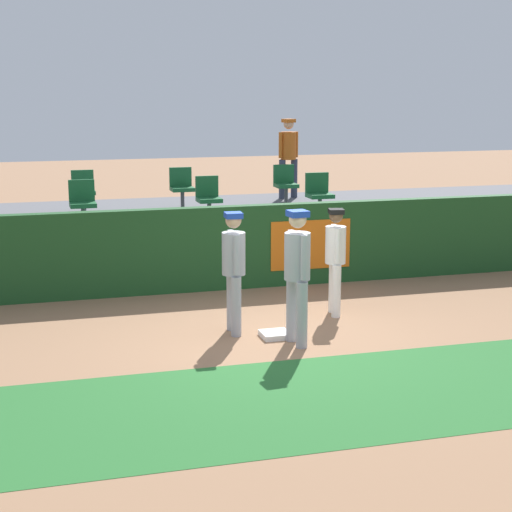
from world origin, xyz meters
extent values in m
plane|color=#936B4C|center=(0.00, 0.00, 0.00)|extent=(60.00, 60.00, 0.00)
cube|color=#26662B|center=(0.00, -2.28, 0.00)|extent=(18.00, 2.80, 0.01)
cube|color=white|center=(0.05, 0.15, 0.04)|extent=(0.40, 0.40, 0.08)
cylinder|color=white|center=(1.35, 1.23, 0.41)|extent=(0.14, 0.14, 0.83)
cylinder|color=white|center=(1.29, 0.93, 0.41)|extent=(0.14, 0.14, 0.83)
cylinder|color=white|center=(1.32, 1.08, 1.12)|extent=(0.38, 0.38, 0.58)
sphere|color=brown|center=(1.32, 1.08, 1.58)|extent=(0.22, 0.22, 0.22)
cube|color=black|center=(1.32, 1.08, 1.65)|extent=(0.27, 0.27, 0.08)
cylinder|color=white|center=(1.36, 1.27, 1.14)|extent=(0.08, 0.08, 0.55)
cylinder|color=white|center=(1.28, 0.89, 1.14)|extent=(0.08, 0.08, 0.55)
ellipsoid|color=brown|center=(1.45, 1.25, 0.91)|extent=(0.16, 0.22, 0.28)
cylinder|color=#9EA3AD|center=(0.23, -0.06, 0.47)|extent=(0.16, 0.16, 0.93)
cylinder|color=#9EA3AD|center=(0.27, -0.40, 0.47)|extent=(0.16, 0.16, 0.93)
cylinder|color=#9EA3AD|center=(0.25, -0.23, 1.26)|extent=(0.39, 0.39, 0.66)
sphere|color=beige|center=(0.25, -0.23, 1.77)|extent=(0.24, 0.24, 0.24)
cube|color=#193899|center=(0.25, -0.23, 1.85)|extent=(0.28, 0.28, 0.09)
cylinder|color=#9EA3AD|center=(0.23, -0.02, 1.28)|extent=(0.10, 0.10, 0.61)
cylinder|color=#9EA3AD|center=(0.27, -0.45, 1.28)|extent=(0.10, 0.10, 0.61)
cylinder|color=#9EA3AD|center=(-0.45, 0.69, 0.44)|extent=(0.15, 0.15, 0.88)
cylinder|color=#9EA3AD|center=(-0.46, 0.38, 0.44)|extent=(0.15, 0.15, 0.88)
cylinder|color=#9EA3AD|center=(-0.46, 0.54, 1.19)|extent=(0.35, 0.35, 0.62)
sphere|color=tan|center=(-0.46, 0.54, 1.67)|extent=(0.23, 0.23, 0.23)
cube|color=#193899|center=(-0.46, 0.54, 1.74)|extent=(0.25, 0.25, 0.08)
cylinder|color=#9EA3AD|center=(-0.45, 0.74, 1.21)|extent=(0.09, 0.09, 0.58)
cylinder|color=#9EA3AD|center=(-0.47, 0.33, 1.21)|extent=(0.09, 0.09, 0.58)
cube|color=#19471E|center=(0.00, 3.21, 0.74)|extent=(18.00, 0.24, 1.48)
cube|color=orange|center=(1.63, 3.08, 0.74)|extent=(1.50, 0.02, 0.89)
cube|color=#59595E|center=(0.00, 5.78, 0.51)|extent=(18.00, 4.80, 1.01)
cylinder|color=#4C4C51|center=(2.23, 6.38, 1.21)|extent=(0.08, 0.08, 0.40)
cube|color=#19592D|center=(2.23, 6.38, 1.41)|extent=(0.46, 0.44, 0.08)
cube|color=#19592D|center=(2.23, 6.57, 1.65)|extent=(0.46, 0.06, 0.40)
cylinder|color=#4C4C51|center=(-2.26, 4.58, 1.21)|extent=(0.08, 0.08, 0.40)
cube|color=#19592D|center=(-2.26, 4.58, 1.41)|extent=(0.47, 0.44, 0.08)
cube|color=#19592D|center=(-2.26, 4.77, 1.65)|extent=(0.47, 0.06, 0.40)
cylinder|color=#4C4C51|center=(-0.07, 6.38, 1.21)|extent=(0.08, 0.08, 0.40)
cube|color=#19592D|center=(-0.07, 6.38, 1.41)|extent=(0.47, 0.44, 0.08)
cube|color=#19592D|center=(-0.07, 6.57, 1.65)|extent=(0.47, 0.06, 0.40)
cylinder|color=#4C4C51|center=(-2.11, 6.38, 1.21)|extent=(0.08, 0.08, 0.40)
cube|color=#19592D|center=(-2.11, 6.38, 1.41)|extent=(0.45, 0.44, 0.08)
cube|color=#19592D|center=(-2.11, 6.57, 1.65)|extent=(0.45, 0.06, 0.40)
cylinder|color=#4C4C51|center=(2.34, 4.58, 1.21)|extent=(0.08, 0.08, 0.40)
cube|color=#19592D|center=(2.34, 4.58, 1.41)|extent=(0.47, 0.44, 0.08)
cube|color=#19592D|center=(2.34, 4.77, 1.65)|extent=(0.47, 0.06, 0.40)
cylinder|color=#4C4C51|center=(0.10, 4.58, 1.21)|extent=(0.08, 0.08, 0.40)
cube|color=#19592D|center=(0.10, 4.58, 1.41)|extent=(0.44, 0.44, 0.08)
cube|color=#19592D|center=(0.10, 4.77, 1.65)|extent=(0.44, 0.06, 0.40)
cylinder|color=#33384C|center=(2.72, 7.32, 1.45)|extent=(0.15, 0.15, 0.88)
cylinder|color=#33384C|center=(2.41, 7.24, 1.45)|extent=(0.15, 0.15, 0.88)
cylinder|color=#BF5919|center=(2.57, 7.28, 2.20)|extent=(0.41, 0.41, 0.62)
sphere|color=tan|center=(2.57, 7.28, 2.69)|extent=(0.23, 0.23, 0.23)
cube|color=#BF5919|center=(2.57, 7.28, 2.77)|extent=(0.29, 0.29, 0.08)
cylinder|color=#BF5919|center=(2.77, 7.33, 2.22)|extent=(0.09, 0.09, 0.58)
cylinder|color=#BF5919|center=(2.37, 7.23, 2.22)|extent=(0.09, 0.09, 0.58)
camera|label=1|loc=(-3.40, -10.97, 3.58)|focal=59.14mm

